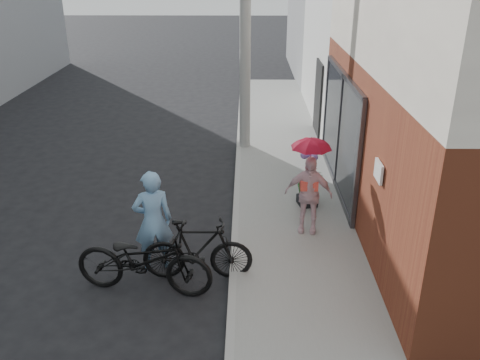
{
  "coord_description": "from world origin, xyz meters",
  "views": [
    {
      "loc": [
        1.14,
        -6.93,
        4.82
      ],
      "look_at": [
        1.03,
        1.47,
        1.1
      ],
      "focal_mm": 38.0,
      "sensor_mm": 36.0,
      "label": 1
    }
  ],
  "objects_px": {
    "officer": "(153,221)",
    "planter": "(307,200)",
    "bike_right": "(197,250)",
    "utility_pole": "(245,15)",
    "bike_left": "(144,260)",
    "kimono_woman": "(308,194)"
  },
  "relations": [
    {
      "from": "officer",
      "to": "kimono_woman",
      "type": "distance_m",
      "value": 2.86
    },
    {
      "from": "utility_pole",
      "to": "kimono_woman",
      "type": "bearing_deg",
      "value": -75.69
    },
    {
      "from": "bike_right",
      "to": "bike_left",
      "type": "bearing_deg",
      "value": 113.92
    },
    {
      "from": "officer",
      "to": "bike_right",
      "type": "relative_size",
      "value": 1.0
    },
    {
      "from": "officer",
      "to": "kimono_woman",
      "type": "bearing_deg",
      "value": -174.06
    },
    {
      "from": "officer",
      "to": "bike_left",
      "type": "xyz_separation_m",
      "value": [
        -0.05,
        -0.66,
        -0.31
      ]
    },
    {
      "from": "utility_pole",
      "to": "bike_right",
      "type": "relative_size",
      "value": 3.97
    },
    {
      "from": "officer",
      "to": "bike_left",
      "type": "distance_m",
      "value": 0.73
    },
    {
      "from": "utility_pole",
      "to": "bike_right",
      "type": "height_order",
      "value": "utility_pole"
    },
    {
      "from": "officer",
      "to": "bike_right",
      "type": "height_order",
      "value": "officer"
    },
    {
      "from": "bike_right",
      "to": "planter",
      "type": "distance_m",
      "value": 3.2
    },
    {
      "from": "bike_right",
      "to": "planter",
      "type": "xyz_separation_m",
      "value": [
        2.03,
        2.46,
        -0.32
      ]
    },
    {
      "from": "bike_left",
      "to": "kimono_woman",
      "type": "bearing_deg",
      "value": -48.23
    },
    {
      "from": "kimono_woman",
      "to": "planter",
      "type": "bearing_deg",
      "value": 93.94
    },
    {
      "from": "planter",
      "to": "officer",
      "type": "bearing_deg",
      "value": -142.06
    },
    {
      "from": "officer",
      "to": "kimono_woman",
      "type": "relative_size",
      "value": 1.19
    },
    {
      "from": "utility_pole",
      "to": "bike_left",
      "type": "distance_m",
      "value": 7.17
    },
    {
      "from": "officer",
      "to": "kimono_woman",
      "type": "height_order",
      "value": "officer"
    },
    {
      "from": "utility_pole",
      "to": "bike_left",
      "type": "height_order",
      "value": "utility_pole"
    },
    {
      "from": "officer",
      "to": "planter",
      "type": "relative_size",
      "value": 4.94
    },
    {
      "from": "bike_right",
      "to": "planter",
      "type": "height_order",
      "value": "bike_right"
    },
    {
      "from": "kimono_woman",
      "to": "planter",
      "type": "xyz_separation_m",
      "value": [
        0.13,
        1.06,
        -0.64
      ]
    }
  ]
}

